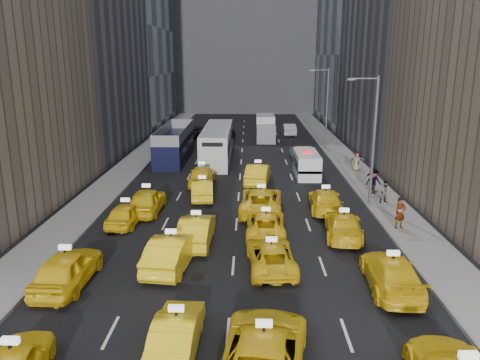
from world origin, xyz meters
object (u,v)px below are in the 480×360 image
(nypd_van, at_px, (307,165))
(box_truck, at_px, (265,128))
(double_decker, at_px, (175,143))
(taxi_2, at_px, (264,352))
(taxi_1, at_px, (177,332))
(pedestrian_0, at_px, (400,213))
(city_bus, at_px, (217,144))

(nypd_van, distance_m, box_truck, 18.60)
(double_decker, relative_size, box_truck, 1.68)
(taxi_2, distance_m, box_truck, 45.20)
(double_decker, bearing_deg, taxi_1, -79.02)
(taxi_2, xyz_separation_m, box_truck, (1.56, 45.17, 0.66))
(box_truck, distance_m, pedestrian_0, 32.56)
(taxi_1, height_order, nypd_van, nypd_van)
(taxi_1, height_order, pedestrian_0, pedestrian_0)
(taxi_1, height_order, taxi_2, taxi_2)
(taxi_1, bearing_deg, double_decker, -79.36)
(taxi_2, relative_size, double_decker, 0.52)
(taxi_1, relative_size, pedestrian_0, 2.25)
(double_decker, distance_m, pedestrian_0, 26.08)
(nypd_van, distance_m, pedestrian_0, 14.02)
(taxi_1, xyz_separation_m, box_truck, (4.60, 43.92, 0.77))
(double_decker, height_order, box_truck, double_decker)
(nypd_van, bearing_deg, taxi_1, -101.55)
(taxi_1, relative_size, city_bus, 0.34)
(taxi_2, height_order, city_bus, city_bus)
(city_bus, bearing_deg, pedestrian_0, -65.26)
(box_truck, bearing_deg, taxi_1, -89.21)
(taxi_1, height_order, city_bus, city_bus)
(nypd_van, xyz_separation_m, city_bus, (-8.31, 6.57, 0.64))
(taxi_2, bearing_deg, taxi_1, -14.70)
(nypd_van, bearing_deg, city_bus, 146.74)
(nypd_van, bearing_deg, pedestrian_0, -68.29)
(city_bus, bearing_deg, taxi_1, -95.68)
(double_decker, bearing_deg, city_bus, 1.45)
(nypd_van, xyz_separation_m, box_truck, (-3.02, 18.35, 0.49))
(city_bus, relative_size, pedestrian_0, 6.71)
(pedestrian_0, bearing_deg, city_bus, 104.54)
(taxi_1, height_order, double_decker, double_decker)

